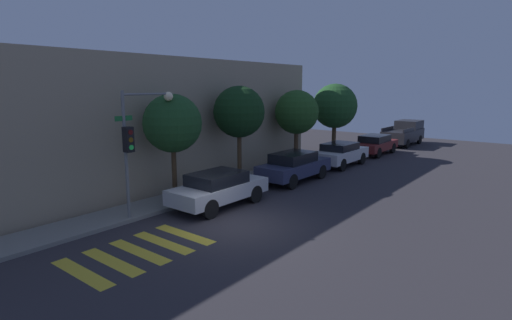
% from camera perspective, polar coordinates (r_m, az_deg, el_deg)
% --- Properties ---
extents(ground_plane, '(60.00, 60.00, 0.00)m').
position_cam_1_polar(ground_plane, '(14.42, -2.97, -9.41)').
color(ground_plane, '#2D2B30').
extents(sidewalk, '(26.00, 1.85, 0.14)m').
position_cam_1_polar(sidewalk, '(17.28, -13.35, -6.05)').
color(sidewalk, slate).
rests_on(sidewalk, ground).
extents(building_row, '(26.00, 6.00, 6.26)m').
position_cam_1_polar(building_row, '(20.27, -21.36, 4.75)').
color(building_row, gray).
rests_on(building_row, ground).
extents(crosswalk, '(4.05, 2.60, 0.00)m').
position_cam_1_polar(crosswalk, '(12.82, -16.38, -12.44)').
color(crosswalk, gold).
rests_on(crosswalk, ground).
extents(traffic_light_pole, '(2.57, 0.56, 4.77)m').
position_cam_1_polar(traffic_light_pole, '(15.18, -16.49, 3.88)').
color(traffic_light_pole, slate).
rests_on(traffic_light_pole, ground).
extents(sedan_near_corner, '(4.36, 1.85, 1.45)m').
position_cam_1_polar(sedan_near_corner, '(16.50, -5.37, -4.00)').
color(sedan_near_corner, '#B7BABF').
rests_on(sedan_near_corner, ground).
extents(sedan_middle, '(4.61, 1.82, 1.54)m').
position_cam_1_polar(sedan_middle, '(20.84, 5.48, -0.84)').
color(sedan_middle, '#2D3351').
rests_on(sedan_middle, ground).
extents(sedan_far_end, '(4.43, 1.84, 1.46)m').
position_cam_1_polar(sedan_far_end, '(25.34, 11.96, 0.93)').
color(sedan_far_end, silver).
rests_on(sedan_far_end, ground).
extents(sedan_tail_of_row, '(4.53, 1.84, 1.42)m').
position_cam_1_polar(sedan_tail_of_row, '(30.29, 16.62, 2.22)').
color(sedan_tail_of_row, maroon).
rests_on(sedan_tail_of_row, ground).
extents(pickup_truck, '(5.25, 2.01, 1.99)m').
position_cam_1_polar(pickup_truck, '(36.18, 20.42, 3.65)').
color(pickup_truck, black).
rests_on(pickup_truck, ground).
extents(tree_near_corner, '(2.44, 2.44, 4.62)m').
position_cam_1_polar(tree_near_corner, '(16.94, -11.84, 5.11)').
color(tree_near_corner, '#42301E').
rests_on(tree_near_corner, ground).
extents(tree_midblock, '(2.56, 2.56, 4.94)m').
position_cam_1_polar(tree_midblock, '(19.88, -2.42, 6.85)').
color(tree_midblock, '#4C3823').
rests_on(tree_midblock, ground).
extents(tree_far_end, '(2.62, 2.62, 4.70)m').
position_cam_1_polar(tree_far_end, '(24.10, 5.83, 6.78)').
color(tree_far_end, '#4C3823').
rests_on(tree_far_end, ground).
extents(tree_behind_truck, '(3.06, 3.06, 5.09)m').
position_cam_1_polar(tree_behind_truck, '(28.30, 11.21, 7.54)').
color(tree_behind_truck, '#4C3823').
rests_on(tree_behind_truck, ground).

